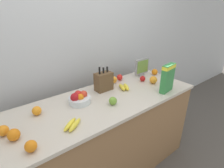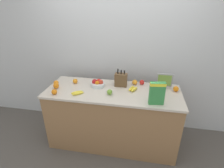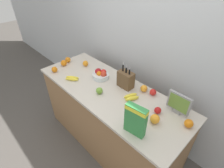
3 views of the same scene
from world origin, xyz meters
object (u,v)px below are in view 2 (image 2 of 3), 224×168
(cereal_box, at_px, (157,92))
(fruit_bowl, at_px, (98,84))
(orange_back_center, at_px, (56,83))
(small_monitor, at_px, (164,80))
(banana_bunch_left, at_px, (133,89))
(orange_front_left, at_px, (54,92))
(knife_block, at_px, (121,80))
(orange_by_cereal, at_px, (135,82))
(orange_near_bowl, at_px, (75,81))
(apple_near_bananas, at_px, (110,92))
(apple_middle, at_px, (142,82))
(orange_mid_right, at_px, (176,89))
(apple_front, at_px, (155,89))
(banana_bunch_right, at_px, (77,93))
(orange_front_center, at_px, (56,86))
(orange_front_right, at_px, (160,93))

(cereal_box, relative_size, fruit_bowl, 1.45)
(orange_back_center, bearing_deg, small_monitor, 7.16)
(banana_bunch_left, height_order, orange_front_left, orange_front_left)
(knife_block, distance_m, orange_by_cereal, 0.22)
(small_monitor, height_order, orange_near_bowl, small_monitor)
(apple_near_bananas, height_order, orange_back_center, orange_back_center)
(cereal_box, xyz_separation_m, fruit_bowl, (-0.82, 0.34, -0.11))
(fruit_bowl, xyz_separation_m, apple_middle, (0.64, 0.18, -0.01))
(apple_near_bananas, relative_size, orange_near_bowl, 0.99)
(orange_by_cereal, bearing_deg, small_monitor, -5.42)
(cereal_box, bearing_deg, knife_block, 130.81)
(small_monitor, distance_m, orange_mid_right, 0.20)
(small_monitor, xyz_separation_m, banana_bunch_left, (-0.43, -0.16, -0.10))
(orange_by_cereal, bearing_deg, fruit_bowl, -163.01)
(cereal_box, xyz_separation_m, apple_front, (0.01, 0.33, -0.13))
(fruit_bowl, relative_size, orange_by_cereal, 2.61)
(orange_back_center, bearing_deg, banana_bunch_left, 2.16)
(apple_middle, distance_m, apple_near_bananas, 0.58)
(fruit_bowl, xyz_separation_m, banana_bunch_right, (-0.21, -0.28, -0.03))
(banana_bunch_right, bearing_deg, banana_bunch_left, 18.77)
(knife_block, relative_size, banana_bunch_left, 1.66)
(fruit_bowl, bearing_deg, banana_bunch_left, -3.51)
(fruit_bowl, height_order, orange_back_center, fruit_bowl)
(fruit_bowl, relative_size, banana_bunch_right, 1.11)
(banana_bunch_left, relative_size, apple_front, 2.76)
(knife_block, relative_size, orange_back_center, 4.01)
(small_monitor, xyz_separation_m, apple_middle, (-0.31, 0.06, -0.08))
(orange_mid_right, xyz_separation_m, orange_front_center, (-1.69, -0.21, 0.00))
(apple_middle, relative_size, orange_front_right, 0.83)
(small_monitor, height_order, orange_front_right, small_monitor)
(orange_front_right, xyz_separation_m, orange_back_center, (-1.50, 0.05, -0.01))
(cereal_box, height_order, orange_front_right, cereal_box)
(orange_mid_right, bearing_deg, apple_middle, 163.45)
(fruit_bowl, relative_size, banana_bunch_left, 1.11)
(small_monitor, xyz_separation_m, fruit_bowl, (-0.95, -0.12, -0.07))
(banana_bunch_left, relative_size, orange_near_bowl, 2.43)
(orange_front_left, distance_m, orange_front_right, 1.41)
(banana_bunch_left, distance_m, apple_near_bananas, 0.35)
(apple_middle, bearing_deg, knife_block, -161.84)
(orange_near_bowl, bearing_deg, banana_bunch_left, -4.66)
(banana_bunch_right, bearing_deg, cereal_box, -3.52)
(small_monitor, height_order, fruit_bowl, small_monitor)
(cereal_box, bearing_deg, banana_bunch_left, 126.03)
(small_monitor, xyz_separation_m, orange_mid_right, (0.16, -0.08, -0.08))
(banana_bunch_left, relative_size, orange_by_cereal, 2.36)
(small_monitor, bearing_deg, apple_middle, 169.28)
(apple_near_bananas, height_order, orange_by_cereal, orange_by_cereal)
(apple_middle, bearing_deg, fruit_bowl, -164.08)
(cereal_box, relative_size, orange_front_right, 3.38)
(banana_bunch_right, height_order, orange_near_bowl, orange_near_bowl)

